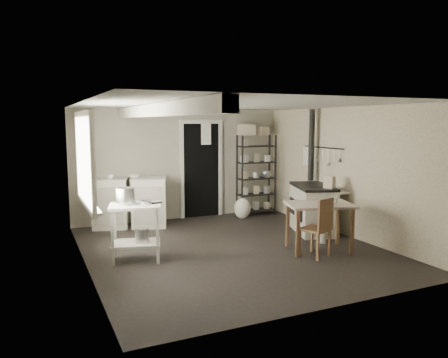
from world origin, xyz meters
name	(u,v)px	position (x,y,z in m)	size (l,w,h in m)	color
floor	(232,249)	(0.00, 0.00, 0.00)	(5.00, 5.00, 0.00)	black
ceiling	(232,105)	(0.00, 0.00, 2.30)	(5.00, 5.00, 0.00)	beige
wall_back	(181,164)	(0.00, 2.50, 1.15)	(4.50, 0.02, 2.30)	#A49F8C
wall_front	(332,205)	(0.00, -2.50, 1.15)	(4.50, 0.02, 2.30)	#A49F8C
wall_left	(84,187)	(-2.25, 0.00, 1.15)	(0.02, 5.00, 2.30)	#A49F8C
wall_right	(345,172)	(2.25, 0.00, 1.15)	(0.02, 5.00, 2.30)	#A49F8C
window	(83,160)	(-2.22, 0.20, 1.50)	(0.12, 1.76, 1.28)	silver
doorway	(201,171)	(0.45, 2.47, 1.00)	(0.96, 0.10, 2.08)	silver
ceiling_beam	(157,110)	(-1.20, 0.00, 2.20)	(0.18, 5.00, 0.18)	silver
wallpaper_panel	(345,172)	(2.24, 0.00, 1.15)	(0.01, 5.00, 2.30)	beige
utensil_rail	(322,148)	(2.19, 0.60, 1.55)	(0.06, 1.20, 0.44)	#BBBBBD
prep_table	(136,234)	(-1.54, 0.03, 0.40)	(0.73, 0.52, 0.84)	silver
stockpot	(125,197)	(-1.66, 0.11, 0.94)	(0.26, 0.26, 0.28)	#BBBBBD
saucepan	(146,204)	(-1.39, -0.01, 0.85)	(0.17, 0.17, 0.09)	#BBBBBD
bucket	(142,235)	(-1.46, -0.02, 0.39)	(0.20, 0.20, 0.22)	#BBBBBD
base_cabinets	(130,203)	(-1.16, 2.18, 0.46)	(1.46, 0.63, 0.96)	beige
mixing_bowl	(134,178)	(-1.07, 2.15, 0.96)	(0.31, 0.31, 0.07)	silver
counter_cup	(111,179)	(-1.53, 2.04, 0.97)	(0.13, 0.13, 0.10)	silver
shelf_rack	(256,172)	(1.59, 2.12, 0.95)	(0.83, 0.32, 1.75)	black
shelf_jar	(243,153)	(1.26, 2.10, 1.37)	(0.09, 0.09, 0.20)	silver
storage_box_a	(246,123)	(1.34, 2.11, 2.01)	(0.33, 0.29, 0.23)	beige
storage_box_b	(261,124)	(1.72, 2.17, 1.99)	(0.28, 0.26, 0.18)	beige
stove	(313,209)	(1.83, 0.36, 0.44)	(0.62, 1.11, 0.88)	beige
stovepipe	(311,145)	(2.07, 0.78, 1.59)	(0.11, 0.11, 1.45)	black
side_ledge	(332,213)	(1.95, -0.05, 0.43)	(0.53, 0.28, 0.82)	silver
oats_box	(330,181)	(1.86, -0.07, 1.01)	(0.11, 0.19, 0.28)	beige
work_table	(319,227)	(1.22, -0.65, 0.38)	(1.00, 0.70, 0.76)	beige
table_cup	(334,200)	(1.43, -0.74, 0.81)	(0.11, 0.11, 0.10)	silver
chair	(315,225)	(0.97, -0.89, 0.48)	(0.38, 0.39, 0.91)	brown
flour_sack	(242,207)	(1.16, 1.92, 0.24)	(0.36, 0.31, 0.43)	white
floor_crock	(322,238)	(1.55, -0.32, 0.07)	(0.13, 0.13, 0.16)	silver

